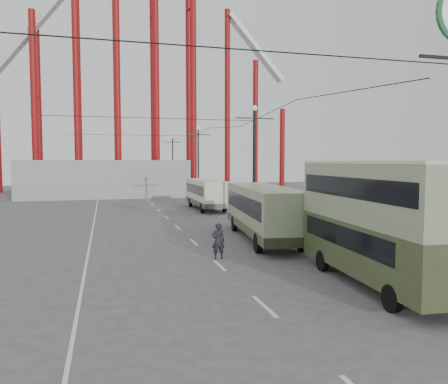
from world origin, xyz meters
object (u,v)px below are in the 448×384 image
object	(u,v)px
single_decker_cream	(206,193)
double_decker_bus	(375,216)
pedestrian	(218,241)
single_decker_green	(263,210)

from	to	relation	value
single_decker_cream	double_decker_bus	bearing A→B (deg)	-89.49
single_decker_cream	pedestrian	world-z (taller)	single_decker_cream
double_decker_bus	single_decker_green	distance (m)	10.73
single_decker_green	single_decker_cream	xyz separation A→B (m)	(0.41, 17.60, -0.17)
single_decker_green	pedestrian	size ratio (longest dim) A/B	6.58
double_decker_bus	single_decker_green	size ratio (longest dim) A/B	0.78
double_decker_bus	single_decker_cream	size ratio (longest dim) A/B	0.96
single_decker_green	double_decker_bus	bearing A→B (deg)	-79.67
double_decker_bus	pedestrian	world-z (taller)	double_decker_bus
double_decker_bus	single_decker_cream	bearing A→B (deg)	94.77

